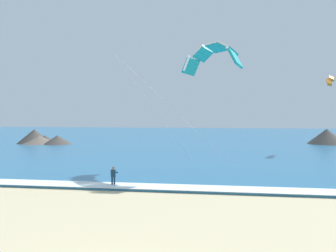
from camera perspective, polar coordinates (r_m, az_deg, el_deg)
name	(u,v)px	position (r m, az deg, el deg)	size (l,w,h in m)	color
sea	(203,138)	(86.06, 5.74, -1.95)	(200.00, 120.00, 0.20)	teal
surf_foam	(166,187)	(27.68, -0.27, -9.99)	(200.00, 2.23, 0.04)	white
surfboard	(113,187)	(28.94, -8.99, -9.88)	(0.58, 1.44, 0.09)	yellow
kitesurfer	(113,176)	(28.79, -8.99, -8.09)	(0.55, 0.55, 1.69)	#143347
kite_primary	(213,55)	(34.69, 7.44, 11.51)	(10.69, 9.79, 11.74)	teal
kite_distant	(331,79)	(56.16, 25.20, 6.95)	(1.92, 3.94, 1.48)	orange
headland_left	(41,139)	(72.38, -20.14, -1.97)	(12.03, 8.08, 2.99)	#47423D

